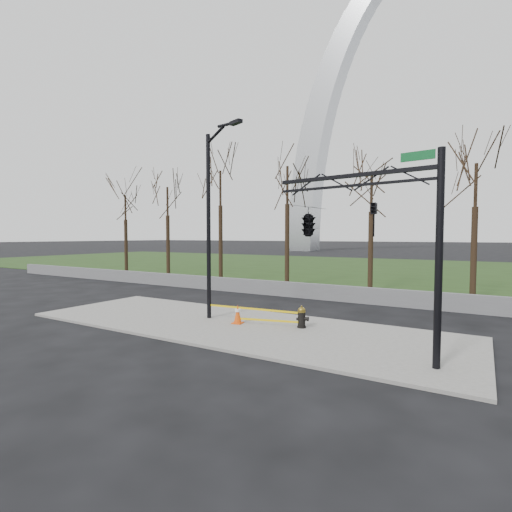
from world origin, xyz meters
The scene contains 11 objects.
ground centered at (0.00, 0.00, 0.00)m, with size 500.00×500.00×0.00m, color black.
sidewalk centered at (0.00, 0.00, 0.05)m, with size 18.00×6.00×0.10m, color slate.
grass_strip centered at (0.00, 30.00, 0.03)m, with size 120.00×40.00×0.06m, color #203613.
guardrail centered at (0.00, 8.00, 0.45)m, with size 60.00×0.30×0.90m, color #59595B.
gateway_arch centered at (0.00, 75.00, 32.50)m, with size 66.00×6.00×65.00m, color #B7BABF, non-canonical shape.
tree_row centered at (-6.41, 12.00, 4.71)m, with size 33.18×4.00×9.42m.
fire_hydrant centered at (2.65, 0.86, 0.50)m, with size 0.54×0.35×0.86m.
traffic_cone centered at (0.11, 0.17, 0.49)m, with size 0.44×0.44×0.77m.
street_light centered at (-1.34, 0.34, 4.69)m, with size 2.30×0.97×8.21m.
traffic_signal_mast centered at (4.43, -1.06, 4.15)m, with size 5.07×2.53×6.00m.
caution_tape centered at (0.86, 0.59, 0.53)m, with size 4.20×0.69×0.44m.
Camera 1 is at (8.67, -12.65, 3.67)m, focal length 26.75 mm.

